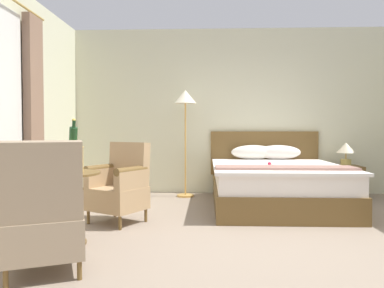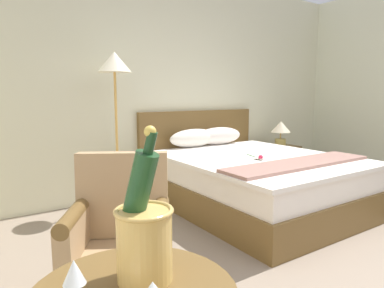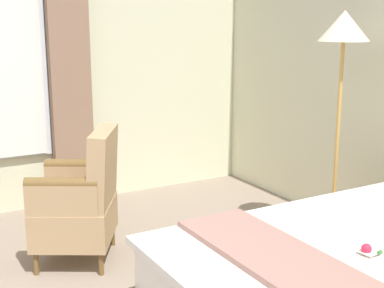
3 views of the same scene
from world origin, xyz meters
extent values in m
cube|color=#8C6A55|center=(-2.82, 1.14, 1.26)|extent=(0.10, 0.36, 2.52)
cube|color=#9A6F63|center=(0.36, 1.17, 0.62)|extent=(1.74, 0.39, 0.03)
sphere|color=#DB2342|center=(0.23, 1.57, 0.63)|extent=(0.05, 0.05, 0.05)
ellipsoid|color=#33702D|center=(0.27, 1.61, 0.62)|extent=(0.04, 0.05, 0.01)
cube|color=white|center=(0.24, 1.59, 0.62)|extent=(0.09, 0.12, 0.00)
cylinder|color=gold|center=(-0.97, 2.56, 0.01)|extent=(0.28, 0.28, 0.03)
cylinder|color=gold|center=(-0.97, 2.56, 0.78)|extent=(0.03, 0.03, 1.50)
cone|color=#EFE5C6|center=(-0.97, 2.56, 1.63)|extent=(0.36, 0.36, 0.21)
cylinder|color=brown|center=(-1.99, 0.71, 0.08)|extent=(0.04, 0.04, 0.16)
cylinder|color=brown|center=(-1.56, 0.46, 0.08)|extent=(0.04, 0.04, 0.16)
cylinder|color=brown|center=(-1.77, 1.09, 0.08)|extent=(0.04, 0.04, 0.16)
cylinder|color=brown|center=(-1.34, 0.84, 0.08)|extent=(0.04, 0.04, 0.16)
cube|color=tan|center=(-1.67, 0.77, 0.29)|extent=(0.76, 0.74, 0.26)
cube|color=tan|center=(-1.56, 0.95, 0.68)|extent=(0.55, 0.41, 0.53)
cube|color=tan|center=(-1.88, 0.88, 0.53)|extent=(0.32, 0.46, 0.21)
cylinder|color=brown|center=(-1.88, 0.88, 0.63)|extent=(0.32, 0.46, 0.09)
cube|color=tan|center=(-1.47, 0.64, 0.53)|extent=(0.32, 0.46, 0.21)
cylinder|color=brown|center=(-1.47, 0.64, 0.63)|extent=(0.32, 0.46, 0.09)
camera|label=1|loc=(-0.61, -3.54, 1.08)|focal=35.00mm
camera|label=2|loc=(-2.34, -0.99, 1.29)|focal=32.00mm
camera|label=3|loc=(1.83, -0.27, 1.65)|focal=50.00mm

